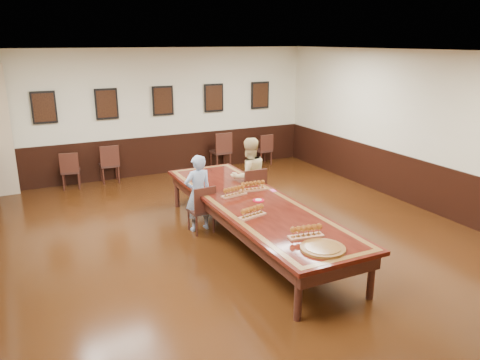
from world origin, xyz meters
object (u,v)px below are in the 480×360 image
spare_chair_d (263,149)px  conference_table (253,209)px  person_man (198,193)px  carved_platter (323,248)px  chair_woman (251,192)px  spare_chair_c (221,150)px  spare_chair_a (71,170)px  spare_chair_b (109,163)px  person_woman (249,177)px  chair_man (201,208)px

spare_chair_d → conference_table: spare_chair_d is taller
person_man → conference_table: bearing=118.7°
person_man → carved_platter: (0.56, -3.03, 0.06)m
chair_woman → spare_chair_c: bearing=-102.1°
conference_table → spare_chair_c: bearing=72.6°
chair_woman → spare_chair_a: (-2.98, 3.49, -0.06)m
person_man → conference_table: size_ratio=0.28×
spare_chair_b → person_woman: 4.05m
chair_man → conference_table: bearing=121.1°
chair_man → carved_platter: bearing=96.3°
spare_chair_d → carved_platter: size_ratio=1.34×
spare_chair_b → conference_table: bearing=108.9°
spare_chair_b → spare_chair_d: bearing=179.4°
spare_chair_d → person_woman: (-2.15, -3.31, 0.34)m
spare_chair_c → carved_platter: (-1.53, -6.78, 0.26)m
person_woman → spare_chair_a: bearing=-46.4°
chair_man → person_man: person_man is taller
chair_woman → spare_chair_d: (2.15, 3.42, -0.06)m
spare_chair_b → person_man: 3.90m
spare_chair_b → person_man: bearing=104.4°
carved_platter → spare_chair_b: bearing=101.8°
chair_woman → person_man: size_ratio=0.70×
spare_chair_a → person_man: size_ratio=0.62×
spare_chair_b → spare_chair_a: bearing=6.7°
spare_chair_a → carved_platter: size_ratio=1.36×
spare_chair_c → person_woman: bearing=73.9°
spare_chair_a → carved_platter: spare_chair_a is taller
spare_chair_c → spare_chair_d: spare_chair_c is taller
conference_table → carved_platter: carved_platter is taller
carved_platter → chair_woman: bearing=78.9°
chair_man → conference_table: 1.07m
chair_man → conference_table: chair_man is taller
spare_chair_a → conference_table: 5.25m
spare_chair_c → conference_table: size_ratio=0.20×
spare_chair_a → spare_chair_d: size_ratio=1.01×
spare_chair_b → spare_chair_c: bearing=-179.4°
conference_table → carved_platter: 2.08m
spare_chair_b → conference_table: 4.98m
chair_man → person_woman: person_woman is taller
spare_chair_b → spare_chair_d: spare_chair_b is taller
spare_chair_a → chair_man: bearing=125.6°
chair_man → spare_chair_c: bearing=-122.9°
spare_chair_c → spare_chair_d: size_ratio=1.16×
person_man → conference_table: 1.15m
person_man → spare_chair_b: bearing=-81.5°
spare_chair_d → conference_table: bearing=56.1°
chair_man → conference_table: size_ratio=0.18×
conference_table → person_man: bearing=123.0°
spare_chair_a → conference_table: (2.40, -4.67, 0.17)m
spare_chair_d → conference_table: 5.35m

